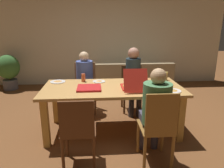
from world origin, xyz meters
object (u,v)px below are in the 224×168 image
person_0 (155,107)px  person_2 (85,78)px  chair_0 (158,126)px  drinking_glass_0 (83,78)px  dining_table (112,93)px  couch (132,80)px  potted_plant (8,69)px  plate_1 (99,81)px  drinking_glass_1 (165,76)px  chair_1 (132,85)px  plate_0 (58,81)px  person_1 (134,75)px  chair_2 (85,84)px  pizza_box_0 (133,86)px  plate_2 (172,90)px  chair_3 (78,130)px  pizza_box_1 (89,88)px

person_0 → person_2: 1.84m
chair_0 → drinking_glass_0: 1.61m
dining_table → chair_0: (0.47, -0.94, -0.12)m
couch → potted_plant: 3.30m
plate_1 → drinking_glass_1: size_ratio=1.48×
chair_0 → potted_plant: size_ratio=1.05×
chair_1 → plate_0: chair_1 is taller
person_1 → couch: 1.57m
chair_2 → pizza_box_0: pizza_box_0 is taller
drinking_glass_1 → plate_2: bearing=-98.6°
person_1 → dining_table: bearing=-121.4°
plate_0 → potted_plant: 2.75m
couch → potted_plant: size_ratio=2.16×
person_2 → couch: size_ratio=0.60×
chair_3 → drinking_glass_1: chair_3 is taller
dining_table → plate_2: size_ratio=8.70×
person_2 → pizza_box_1: bearing=-82.7°
pizza_box_0 → drinking_glass_1: bearing=35.3°
plate_1 → chair_3: bearing=-102.3°
chair_0 → person_1: size_ratio=0.77×
person_1 → chair_3: person_1 is taller
person_1 → couch: bearing=81.2°
pizza_box_0 → couch: size_ratio=0.24×
drinking_glass_0 → person_0: bearing=-50.1°
plate_0 → chair_1: bearing=22.8°
dining_table → person_2: size_ratio=1.79×
plate_0 → couch: size_ratio=0.13×
pizza_box_1 → drinking_glass_1: drinking_glass_1 is taller
chair_2 → pizza_box_1: bearing=-83.8°
dining_table → person_2: person_2 is taller
person_2 → chair_3: bearing=-90.0°
plate_1 → couch: (0.91, 1.94, -0.51)m
pizza_box_1 → drinking_glass_1: 1.39m
plate_1 → drinking_glass_0: drinking_glass_0 is taller
person_2 → chair_3: person_2 is taller
dining_table → person_1: person_1 is taller
potted_plant → person_1: bearing=-29.7°
person_0 → drinking_glass_0: bearing=129.9°
plate_2 → person_1: bearing=110.1°
plate_2 → dining_table: bearing=161.0°
person_2 → plate_1: bearing=-60.7°
dining_table → person_0: (0.47, -0.79, 0.07)m
person_1 → drinking_glass_1: (0.49, -0.44, 0.09)m
chair_1 → person_2: (-0.95, -0.13, 0.21)m
chair_0 → potted_plant: (-3.05, 3.45, 0.00)m
person_2 → pizza_box_0: size_ratio=2.47×
person_1 → chair_2: 0.99m
pizza_box_0 → drinking_glass_1: (0.65, 0.46, 0.02)m
pizza_box_0 → chair_2: bearing=126.2°
chair_0 → drinking_glass_1: (0.49, 1.27, 0.29)m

